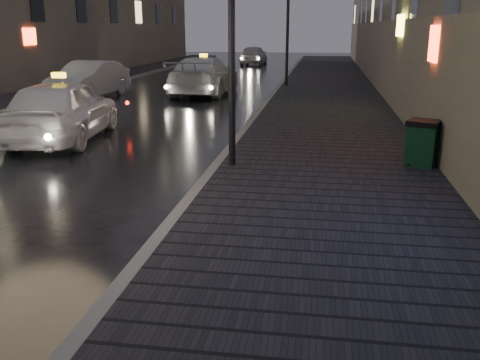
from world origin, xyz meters
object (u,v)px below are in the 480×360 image
object	(u,v)px
car_left_mid	(89,80)
car_far	(254,55)
lamp_far	(288,15)
trash_bin	(423,142)
taxi_mid	(204,76)
taxi_near	(62,110)

from	to	relation	value
car_left_mid	car_far	xyz separation A→B (m)	(4.30, 21.41, -0.01)
lamp_far	car_far	size ratio (longest dim) A/B	1.18
lamp_far	car_left_mid	xyz separation A→B (m)	(-8.09, -5.01, -2.71)
lamp_far	trash_bin	distance (m)	16.18
lamp_far	car_left_mid	size ratio (longest dim) A/B	1.12
car_far	taxi_mid	bearing A→B (deg)	91.25
taxi_mid	lamp_far	bearing A→B (deg)	-139.06
lamp_far	trash_bin	xyz separation A→B (m)	(3.95, -15.43, -2.85)
trash_bin	taxi_near	size ratio (longest dim) A/B	0.20
trash_bin	car_left_mid	bearing A→B (deg)	162.10
car_far	taxi_near	bearing A→B (deg)	88.07
lamp_far	car_left_mid	world-z (taller)	lamp_far
lamp_far	car_left_mid	bearing A→B (deg)	-148.24
trash_bin	car_far	bearing A→B (deg)	126.64
trash_bin	car_far	size ratio (longest dim) A/B	0.21
taxi_near	taxi_mid	size ratio (longest dim) A/B	0.86
car_left_mid	car_far	size ratio (longest dim) A/B	1.05
trash_bin	taxi_mid	xyz separation A→B (m)	(-7.47, 12.47, 0.20)
car_left_mid	taxi_mid	world-z (taller)	taxi_mid
lamp_far	car_far	xyz separation A→B (m)	(-3.79, 16.40, -2.73)
taxi_near	car_far	world-z (taller)	taxi_near
trash_bin	car_left_mid	xyz separation A→B (m)	(-12.04, 10.42, 0.14)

